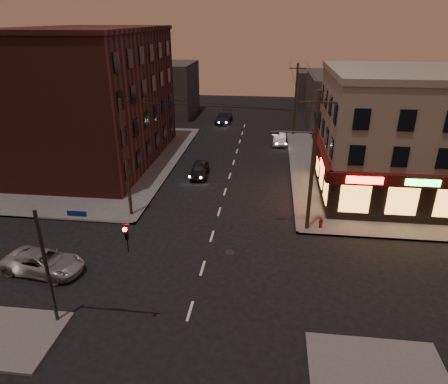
# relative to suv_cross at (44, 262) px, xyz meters

# --- Properties ---
(ground) EXTENTS (120.00, 120.00, 0.00)m
(ground) POSITION_rel_suv_cross_xyz_m (9.55, 1.53, -0.69)
(ground) COLOR black
(ground) RESTS_ON ground
(sidewalk_ne) EXTENTS (24.00, 28.00, 0.15)m
(sidewalk_ne) POSITION_rel_suv_cross_xyz_m (27.55, 20.53, -0.61)
(sidewalk_ne) COLOR #514F4C
(sidewalk_ne) RESTS_ON ground
(sidewalk_nw) EXTENTS (24.00, 28.00, 0.15)m
(sidewalk_nw) POSITION_rel_suv_cross_xyz_m (-8.45, 20.53, -0.61)
(sidewalk_nw) COLOR #514F4C
(sidewalk_nw) RESTS_ON ground
(pizza_building) EXTENTS (15.85, 12.85, 10.50)m
(pizza_building) POSITION_rel_suv_cross_xyz_m (25.48, 14.95, 4.66)
(pizza_building) COLOR gray
(pizza_building) RESTS_ON sidewalk_ne
(brick_apartment) EXTENTS (12.00, 20.00, 13.00)m
(brick_apartment) POSITION_rel_suv_cross_xyz_m (-4.95, 20.53, 5.96)
(brick_apartment) COLOR #4D1F18
(brick_apartment) RESTS_ON sidewalk_nw
(bg_building_ne_a) EXTENTS (10.00, 12.00, 7.00)m
(bg_building_ne_a) POSITION_rel_suv_cross_xyz_m (23.55, 39.53, 2.81)
(bg_building_ne_a) COLOR #3F3D3A
(bg_building_ne_a) RESTS_ON ground
(bg_building_nw) EXTENTS (9.00, 10.00, 8.00)m
(bg_building_nw) POSITION_rel_suv_cross_xyz_m (-3.45, 43.53, 3.31)
(bg_building_nw) COLOR #3F3D3A
(bg_building_nw) RESTS_ON ground
(bg_building_ne_b) EXTENTS (8.00, 8.00, 6.00)m
(bg_building_ne_b) POSITION_rel_suv_cross_xyz_m (21.55, 53.53, 2.31)
(bg_building_ne_b) COLOR #3F3D3A
(bg_building_ne_b) RESTS_ON ground
(utility_pole_main) EXTENTS (4.20, 0.44, 10.00)m
(utility_pole_main) POSITION_rel_suv_cross_xyz_m (16.24, 7.33, 5.07)
(utility_pole_main) COLOR #382619
(utility_pole_main) RESTS_ON sidewalk_ne
(utility_pole_far) EXTENTS (0.26, 0.26, 9.00)m
(utility_pole_far) POSITION_rel_suv_cross_xyz_m (16.35, 33.53, 3.96)
(utility_pole_far) COLOR #382619
(utility_pole_far) RESTS_ON sidewalk_ne
(utility_pole_west) EXTENTS (0.24, 0.24, 9.00)m
(utility_pole_west) POSITION_rel_suv_cross_xyz_m (2.75, 8.03, 3.96)
(utility_pole_west) COLOR #382619
(utility_pole_west) RESTS_ON sidewalk_nw
(traffic_signal) EXTENTS (4.49, 0.32, 6.47)m
(traffic_signal) POSITION_rel_suv_cross_xyz_m (3.99, -4.08, 3.47)
(traffic_signal) COLOR #333538
(traffic_signal) RESTS_ON ground
(suv_cross) EXTENTS (5.20, 2.93, 1.37)m
(suv_cross) POSITION_rel_suv_cross_xyz_m (0.00, 0.00, 0.00)
(suv_cross) COLOR #94959C
(suv_cross) RESTS_ON ground
(sedan_near) EXTENTS (1.85, 4.15, 1.39)m
(sedan_near) POSITION_rel_suv_cross_xyz_m (6.62, 17.12, 0.01)
(sedan_near) COLOR black
(sedan_near) RESTS_ON ground
(sedan_mid) EXTENTS (1.75, 4.39, 1.42)m
(sedan_mid) POSITION_rel_suv_cross_xyz_m (14.55, 29.12, 0.02)
(sedan_mid) COLOR slate
(sedan_mid) RESTS_ON ground
(sedan_far) EXTENTS (2.32, 5.26, 1.50)m
(sedan_far) POSITION_rel_suv_cross_xyz_m (6.39, 39.08, 0.06)
(sedan_far) COLOR black
(sedan_far) RESTS_ON ground
(fire_hydrant) EXTENTS (0.36, 0.36, 0.79)m
(fire_hydrant) POSITION_rel_suv_cross_xyz_m (17.35, 7.53, -0.11)
(fire_hydrant) COLOR maroon
(fire_hydrant) RESTS_ON sidewalk_ne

